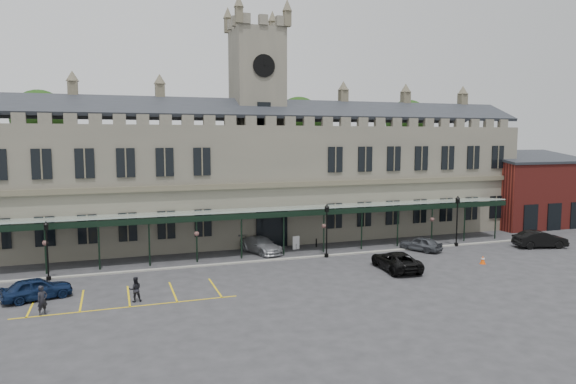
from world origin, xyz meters
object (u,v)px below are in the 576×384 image
object	(u,v)px
lamp_post_left	(47,245)
traffic_cone	(483,260)
lamp_post_right	(457,216)
car_right_b	(540,239)
car_left_a	(37,288)
car_right_a	(421,244)
lamp_post_mid	(327,226)
car_van	(396,261)
clock_tower	(257,116)
person_b	(135,289)
sign_board	(296,243)
car_taxi	(261,245)
station_building	(258,178)
person_a	(42,300)

from	to	relation	value
lamp_post_left	traffic_cone	distance (m)	35.48
lamp_post_right	car_right_b	size ratio (longest dim) A/B	1.01
car_left_a	car_right_a	bearing A→B (deg)	-100.04
lamp_post_mid	car_van	world-z (taller)	lamp_post_mid
clock_tower	lamp_post_right	distance (m)	22.94
lamp_post_right	car_right_a	distance (m)	5.24
car_left_a	car_right_a	xyz separation A→B (m)	(32.83, 4.40, -0.06)
car_right_b	person_b	xyz separation A→B (m)	(-38.60, -4.47, 0.01)
lamp_post_mid	lamp_post_right	distance (m)	14.22
lamp_post_left	lamp_post_right	distance (m)	37.27
lamp_post_right	sign_board	world-z (taller)	lamp_post_right
person_b	lamp_post_right	bearing A→B (deg)	-170.46
car_right_b	car_right_a	bearing A→B (deg)	90.53
clock_tower	car_taxi	world-z (taller)	clock_tower
station_building	car_taxi	size ratio (longest dim) A/B	11.60
clock_tower	person_b	bearing A→B (deg)	-126.45
lamp_post_left	car_left_a	world-z (taller)	lamp_post_left
car_taxi	car_right_b	distance (m)	27.58
lamp_post_mid	car_van	distance (m)	7.33
clock_tower	person_a	distance (m)	29.69
lamp_post_right	person_b	world-z (taller)	lamp_post_right
car_taxi	car_van	xyz separation A→B (m)	(8.73, -9.69, 0.02)
sign_board	car_left_a	size ratio (longest dim) A/B	0.29
station_building	car_right_b	world-z (taller)	station_building
sign_board	car_taxi	distance (m)	3.67
lamp_post_left	person_b	world-z (taller)	lamp_post_left
car_right_a	person_b	world-z (taller)	person_b
clock_tower	car_right_a	size ratio (longest dim) A/B	6.11
car_right_a	lamp_post_mid	bearing A→B (deg)	-31.07
station_building	clock_tower	size ratio (longest dim) A/B	2.42
lamp_post_mid	traffic_cone	distance (m)	13.74
car_van	lamp_post_left	bearing A→B (deg)	-7.94
clock_tower	person_b	distance (m)	25.98
station_building	car_taxi	distance (m)	9.25
lamp_post_right	traffic_cone	size ratio (longest dim) A/B	7.03
car_left_a	traffic_cone	bearing A→B (deg)	-110.58
clock_tower	person_a	size ratio (longest dim) A/B	13.56
lamp_post_right	car_right_a	world-z (taller)	lamp_post_right
station_building	lamp_post_left	size ratio (longest dim) A/B	13.09
station_building	lamp_post_mid	bearing A→B (deg)	-72.29
sign_board	car_right_a	world-z (taller)	car_right_a
car_taxi	lamp_post_left	bearing A→B (deg)	173.18
traffic_cone	person_a	world-z (taller)	person_a
station_building	person_a	world-z (taller)	station_building
lamp_post_left	car_right_a	distance (m)	32.70
traffic_cone	car_left_a	xyz separation A→B (m)	(-34.97, 1.78, 0.40)
lamp_post_right	car_taxi	bearing A→B (deg)	169.79
car_taxi	car_right_a	size ratio (longest dim) A/B	1.27
lamp_post_right	car_van	world-z (taller)	lamp_post_right
person_a	person_b	size ratio (longest dim) A/B	1.09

